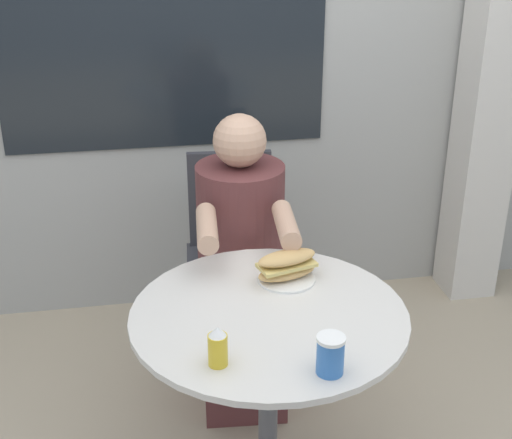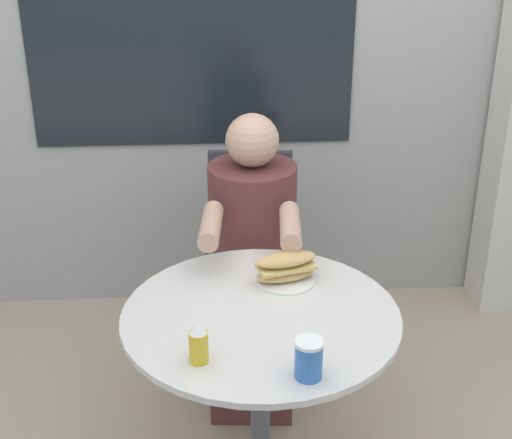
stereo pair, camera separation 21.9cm
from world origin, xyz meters
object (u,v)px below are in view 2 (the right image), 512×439
at_px(drink_cup, 309,359).
at_px(condiment_bottle, 198,343).
at_px(diner_chair, 250,236).
at_px(seated_diner, 252,281).
at_px(sandwich_on_plate, 286,269).
at_px(cafe_table, 261,366).

bearing_deg(drink_cup, condiment_bottle, 163.36).
xyz_separation_m(diner_chair, drink_cup, (0.08, -1.24, 0.26)).
bearing_deg(seated_diner, condiment_bottle, 81.60).
xyz_separation_m(sandwich_on_plate, condiment_bottle, (-0.27, -0.40, 0.01)).
xyz_separation_m(seated_diner, condiment_bottle, (-0.19, -0.81, 0.28)).
xyz_separation_m(seated_diner, drink_cup, (0.09, -0.89, 0.28)).
bearing_deg(sandwich_on_plate, diner_chair, 95.43).
relative_size(cafe_table, condiment_bottle, 7.18).
bearing_deg(seated_diner, sandwich_on_plate, 105.94).
distance_m(diner_chair, condiment_bottle, 1.20).
xyz_separation_m(sandwich_on_plate, drink_cup, (0.01, -0.49, 0.01)).
relative_size(drink_cup, condiment_bottle, 0.94).
height_order(sandwich_on_plate, condiment_bottle, condiment_bottle).
distance_m(diner_chair, drink_cup, 1.27).
relative_size(cafe_table, diner_chair, 0.94).
bearing_deg(condiment_bottle, drink_cup, -16.64).
relative_size(seated_diner, sandwich_on_plate, 5.44).
xyz_separation_m(seated_diner, sandwich_on_plate, (0.08, -0.41, 0.27)).
relative_size(diner_chair, drink_cup, 8.13).
xyz_separation_m(diner_chair, sandwich_on_plate, (0.07, -0.75, 0.25)).
xyz_separation_m(diner_chair, seated_diner, (-0.01, -0.35, -0.02)).
bearing_deg(cafe_table, condiment_bottle, -128.39).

